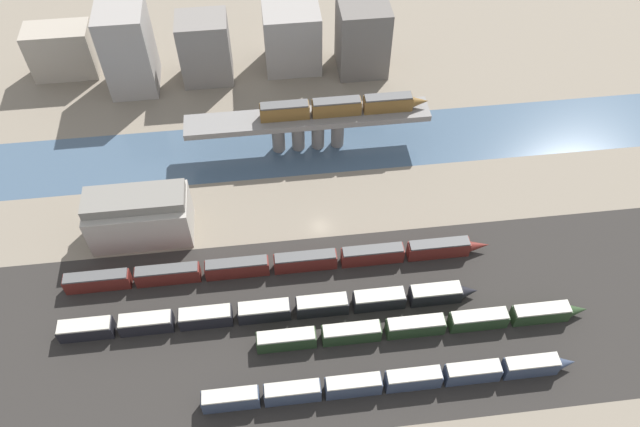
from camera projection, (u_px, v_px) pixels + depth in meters
name	position (u px, v px, depth m)	size (l,w,h in m)	color
ground_plane	(320.00, 226.00, 134.52)	(400.00, 400.00, 0.00)	#756B5B
railbed_yard	(335.00, 324.00, 119.37)	(280.00, 42.00, 0.01)	#282623
river_water	(308.00, 146.00, 150.20)	(320.00, 18.77, 0.01)	#3D5166
bridge	(308.00, 123.00, 144.52)	(56.45, 7.06, 9.75)	slate
train_on_bridge	(342.00, 106.00, 141.76)	(38.85, 2.80, 3.97)	brown
train_yard_near	(389.00, 382.00, 109.83)	(67.03, 2.77, 4.02)	#2D384C
train_yard_mid	(422.00, 326.00, 117.14)	(63.56, 2.87, 3.66)	#23381E
train_yard_far	(271.00, 310.00, 119.18)	(80.38, 3.16, 3.70)	black
train_yard_outer	(278.00, 264.00, 125.86)	(86.18, 2.60, 4.04)	#5B1E19
warehouse_building	(139.00, 216.00, 129.04)	(20.77, 10.34, 12.06)	#9E998E
city_block_far_left	(62.00, 51.00, 163.00)	(16.55, 8.68, 13.70)	gray
city_block_left	(128.00, 48.00, 156.42)	(11.74, 13.72, 22.50)	gray
city_block_center	(205.00, 49.00, 160.28)	(12.81, 10.41, 17.75)	slate
city_block_right	(292.00, 37.00, 164.08)	(14.60, 12.87, 17.00)	gray
city_block_far_right	(362.00, 37.00, 162.51)	(12.85, 12.96, 19.05)	#605B56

